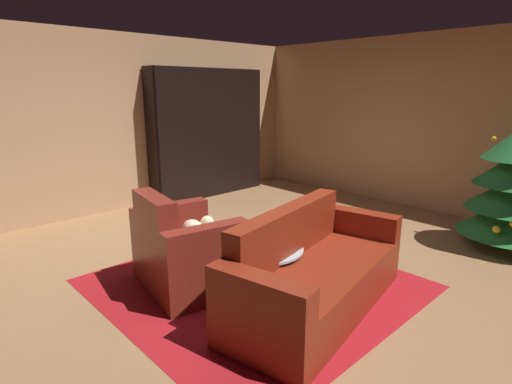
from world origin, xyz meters
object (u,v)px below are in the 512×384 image
object	(u,v)px
book_stack_on_table	(264,240)
bottle_on_table	(286,237)
coffee_table	(263,252)
armchair_red	(185,253)
couch_red	(314,275)
bookshelf_unit	(215,134)

from	to	relation	value
book_stack_on_table	bottle_on_table	world-z (taller)	bottle_on_table
coffee_table	armchair_red	bearing A→B (deg)	-146.18
couch_red	coffee_table	size ratio (longest dim) A/B	2.88
armchair_red	bottle_on_table	bearing A→B (deg)	34.53
armchair_red	coffee_table	bearing A→B (deg)	33.82
book_stack_on_table	bookshelf_unit	bearing A→B (deg)	148.65
coffee_table	bottle_on_table	xyz separation A→B (m)	(0.15, 0.12, 0.15)
couch_red	armchair_red	bearing A→B (deg)	-151.29
couch_red	coffee_table	distance (m)	0.47
bookshelf_unit	bottle_on_table	xyz separation A→B (m)	(3.31, -1.82, -0.48)
bottle_on_table	armchair_red	bearing A→B (deg)	-145.47
bottle_on_table	bookshelf_unit	bearing A→B (deg)	151.21
couch_red	coffee_table	xyz separation A→B (m)	(-0.43, -0.16, 0.12)
bookshelf_unit	armchair_red	distance (m)	3.54
armchair_red	coffee_table	size ratio (longest dim) A/B	1.54
couch_red	book_stack_on_table	size ratio (longest dim) A/B	8.99
armchair_red	bookshelf_unit	bearing A→B (deg)	137.43
bookshelf_unit	coffee_table	distance (m)	3.76
couch_red	book_stack_on_table	distance (m)	0.52
bookshelf_unit	book_stack_on_table	distance (m)	3.72
coffee_table	bottle_on_table	bearing A→B (deg)	37.24
bookshelf_unit	couch_red	size ratio (longest dim) A/B	1.05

